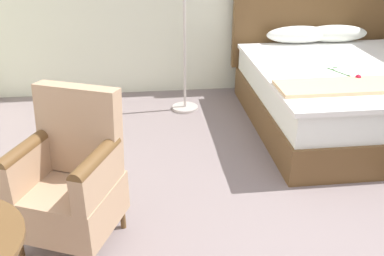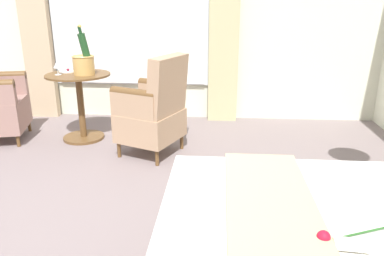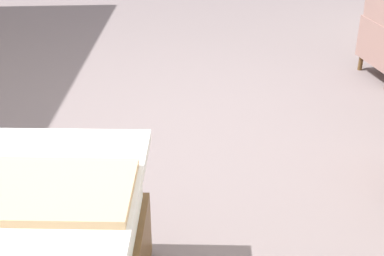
{
  "view_description": "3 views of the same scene",
  "coord_description": "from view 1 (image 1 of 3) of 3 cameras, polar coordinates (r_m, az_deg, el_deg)",
  "views": [
    {
      "loc": [
        -0.99,
        -1.74,
        1.85
      ],
      "look_at": [
        -0.74,
        0.42,
        0.79
      ],
      "focal_mm": 40.0,
      "sensor_mm": 36.0,
      "label": 1
    },
    {
      "loc": [
        1.95,
        1.14,
        1.43
      ],
      "look_at": [
        -0.46,
        0.95,
        0.62
      ],
      "focal_mm": 35.0,
      "sensor_mm": 36.0,
      "label": 2
    },
    {
      "loc": [
        -0.16,
        2.79,
        1.64
      ],
      "look_at": [
        -0.11,
        0.81,
        0.58
      ],
      "focal_mm": 50.0,
      "sensor_mm": 36.0,
      "label": 3
    }
  ],
  "objects": [
    {
      "name": "armchair_by_window",
      "position": [
        2.7,
        -15.85,
        -6.56
      ],
      "size": [
        0.71,
        0.71,
        0.98
      ],
      "color": "brown",
      "rests_on": "ground"
    },
    {
      "name": "bed",
      "position": [
        4.46,
        19.37,
        4.83
      ],
      "size": [
        1.81,
        2.1,
        1.3
      ],
      "color": "brown",
      "rests_on": "ground"
    }
  ]
}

